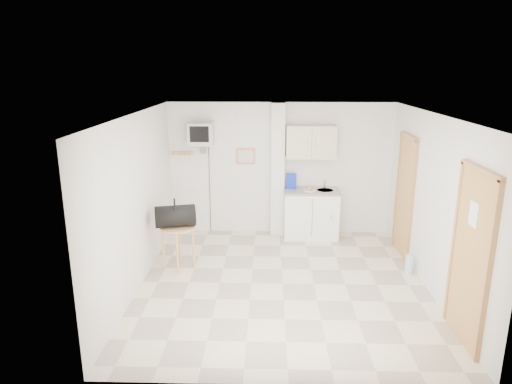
{
  "coord_description": "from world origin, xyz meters",
  "views": [
    {
      "loc": [
        -0.22,
        -6.2,
        3.12
      ],
      "look_at": [
        -0.41,
        0.6,
        1.25
      ],
      "focal_mm": 32.0,
      "sensor_mm": 36.0,
      "label": 1
    }
  ],
  "objects_px": {
    "round_table": "(178,233)",
    "water_bottle": "(409,264)",
    "duffel_bag": "(175,216)",
    "crt_television": "(201,134)"
  },
  "relations": [
    {
      "from": "round_table",
      "to": "water_bottle",
      "type": "relative_size",
      "value": 1.99
    },
    {
      "from": "round_table",
      "to": "duffel_bag",
      "type": "relative_size",
      "value": 1.01
    },
    {
      "from": "duffel_bag",
      "to": "crt_television",
      "type": "bearing_deg",
      "value": 66.93
    },
    {
      "from": "crt_television",
      "to": "water_bottle",
      "type": "xyz_separation_m",
      "value": [
        3.42,
        -1.63,
        -1.78
      ]
    },
    {
      "from": "round_table",
      "to": "duffel_bag",
      "type": "distance_m",
      "value": 0.29
    },
    {
      "from": "crt_television",
      "to": "water_bottle",
      "type": "bearing_deg",
      "value": -25.45
    },
    {
      "from": "duffel_bag",
      "to": "water_bottle",
      "type": "distance_m",
      "value": 3.72
    },
    {
      "from": "crt_television",
      "to": "round_table",
      "type": "xyz_separation_m",
      "value": [
        -0.2,
        -1.49,
        -1.35
      ]
    },
    {
      "from": "round_table",
      "to": "water_bottle",
      "type": "xyz_separation_m",
      "value": [
        3.62,
        -0.14,
        -0.43
      ]
    },
    {
      "from": "crt_television",
      "to": "round_table",
      "type": "relative_size",
      "value": 3.08
    }
  ]
}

